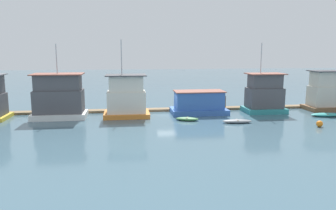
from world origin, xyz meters
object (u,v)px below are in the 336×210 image
(houseboat_blue, at_px, (199,103))
(dinghy_grey, at_px, (237,121))
(houseboat_white, at_px, (59,98))
(buoy_orange, at_px, (320,124))
(houseboat_teal, at_px, (264,95))
(dinghy_teal, at_px, (326,115))
(houseboat_orange, at_px, (126,98))
(houseboat_brown, at_px, (331,92))
(dinghy_green, at_px, (187,119))
(mooring_post_far_left, at_px, (225,103))

(houseboat_blue, height_order, dinghy_grey, houseboat_blue)
(houseboat_white, height_order, buoy_orange, houseboat_white)
(houseboat_teal, relative_size, dinghy_teal, 2.40)
(houseboat_white, height_order, houseboat_orange, houseboat_orange)
(houseboat_brown, distance_m, dinghy_grey, 16.95)
(houseboat_white, distance_m, houseboat_teal, 26.29)
(houseboat_white, height_order, dinghy_teal, houseboat_white)
(houseboat_teal, bearing_deg, houseboat_brown, 3.11)
(dinghy_green, xyz_separation_m, buoy_orange, (13.58, -4.98, 0.14))
(houseboat_orange, xyz_separation_m, buoy_orange, (20.64, -8.46, -1.99))
(houseboat_white, relative_size, houseboat_teal, 0.98)
(houseboat_white, relative_size, houseboat_brown, 0.98)
(dinghy_teal, xyz_separation_m, buoy_orange, (-4.04, -5.14, 0.12))
(houseboat_blue, xyz_separation_m, dinghy_teal, (15.32, -3.95, -1.14))
(houseboat_teal, bearing_deg, houseboat_orange, -178.62)
(mooring_post_far_left, xyz_separation_m, buoy_orange, (7.25, -10.78, -0.65))
(houseboat_white, xyz_separation_m, houseboat_orange, (8.11, -0.07, -0.16))
(houseboat_orange, xyz_separation_m, houseboat_teal, (18.17, 0.44, -0.02))
(houseboat_white, bearing_deg, houseboat_blue, 1.85)
(houseboat_brown, xyz_separation_m, dinghy_teal, (-3.30, -4.29, -2.22))
(houseboat_teal, bearing_deg, mooring_post_far_left, 158.48)
(houseboat_teal, relative_size, buoy_orange, 13.15)
(houseboat_orange, bearing_deg, dinghy_green, -26.21)
(dinghy_teal, distance_m, buoy_orange, 6.54)
(houseboat_teal, distance_m, dinghy_teal, 7.80)
(houseboat_white, bearing_deg, houseboat_orange, -0.49)
(houseboat_brown, bearing_deg, houseboat_orange, -178.02)
(houseboat_brown, relative_size, mooring_post_far_left, 4.58)
(houseboat_brown, bearing_deg, buoy_orange, -127.89)
(mooring_post_far_left, distance_m, buoy_orange, 13.00)
(houseboat_blue, xyz_separation_m, dinghy_green, (-2.31, -4.10, -1.16))
(dinghy_green, distance_m, mooring_post_far_left, 8.62)
(houseboat_blue, bearing_deg, dinghy_teal, -14.46)
(dinghy_green, distance_m, dinghy_teal, 17.63)
(dinghy_grey, height_order, buoy_orange, buoy_orange)
(houseboat_orange, relative_size, buoy_orange, 13.64)
(houseboat_white, distance_m, dinghy_green, 15.74)
(dinghy_teal, bearing_deg, houseboat_blue, 165.54)
(houseboat_teal, distance_m, dinghy_grey, 8.49)
(houseboat_teal, height_order, dinghy_green, houseboat_teal)
(houseboat_brown, relative_size, dinghy_green, 3.18)
(dinghy_green, xyz_separation_m, dinghy_grey, (5.40, -2.00, 0.00))
(houseboat_brown, distance_m, dinghy_teal, 5.84)
(houseboat_teal, distance_m, buoy_orange, 9.44)
(dinghy_green, relative_size, dinghy_grey, 0.84)
(houseboat_blue, bearing_deg, houseboat_teal, -1.27)
(houseboat_white, bearing_deg, dinghy_teal, -5.90)
(houseboat_blue, bearing_deg, dinghy_green, -119.36)
(houseboat_blue, height_order, dinghy_teal, houseboat_blue)
(mooring_post_far_left, bearing_deg, houseboat_orange, -170.16)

